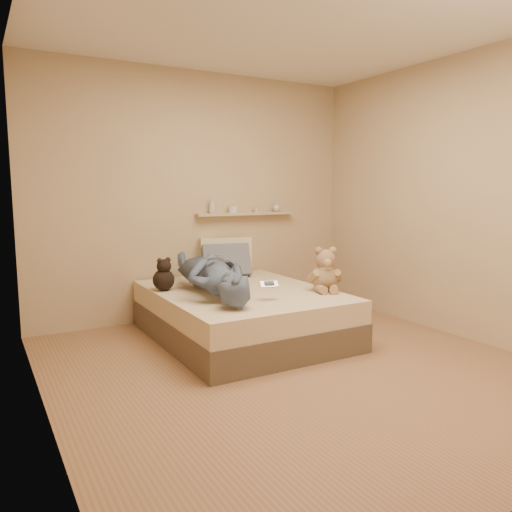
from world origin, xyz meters
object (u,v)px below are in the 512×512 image
pillow_cream (226,256)px  pillow_grey (226,261)px  wall_shelf (246,214)px  bed (241,314)px  game_console (269,284)px  dark_plush (164,276)px  person (212,273)px  teddy_bear (325,273)px

pillow_cream → pillow_grey: pillow_cream is taller
wall_shelf → bed: bearing=-121.2°
bed → pillow_grey: 0.82m
game_console → pillow_grey: size_ratio=0.33×
bed → dark_plush: size_ratio=6.19×
person → wall_shelf: wall_shelf is taller
teddy_bear → pillow_grey: teddy_bear is taller
wall_shelf → person: bearing=-132.9°
teddy_bear → bed: bearing=146.5°
pillow_cream → person: (-0.54, -0.82, -0.02)m
dark_plush → pillow_cream: (0.88, 0.51, 0.07)m
pillow_grey → game_console: bearing=-98.8°
bed → dark_plush: (-0.63, 0.32, 0.36)m
bed → game_console: size_ratio=11.53×
teddy_bear → dark_plush: bearing=149.5°
dark_plush → wall_shelf: (1.18, 0.58, 0.52)m
pillow_grey → bed: bearing=-105.1°
bed → pillow_cream: (0.25, 0.83, 0.43)m
teddy_bear → pillow_grey: size_ratio=0.82×
dark_plush → pillow_grey: bearing=24.1°
teddy_bear → person: size_ratio=0.27×
pillow_grey → person: (-0.48, -0.68, 0.01)m
game_console → person: person is taller
game_console → teddy_bear: (0.64, 0.07, 0.03)m
game_console → person: (-0.29, 0.50, 0.05)m
pillow_cream → pillow_grey: bearing=-114.1°
bed → pillow_grey: bearing=74.9°
game_console → teddy_bear: size_ratio=0.40×
pillow_cream → wall_shelf: (0.30, 0.08, 0.45)m
dark_plush → pillow_grey: size_ratio=0.61×
teddy_bear → pillow_cream: size_ratio=0.75×
person → game_console: bearing=130.1°
teddy_bear → pillow_cream: 1.32m
pillow_cream → bed: bearing=-106.7°
game_console → pillow_cream: 1.35m
bed → wall_shelf: wall_shelf is taller
dark_plush → pillow_grey: (0.82, 0.37, 0.04)m
pillow_grey → person: bearing=-124.8°
game_console → pillow_cream: (0.25, 1.33, 0.06)m
dark_plush → pillow_cream: 1.02m
teddy_bear → dark_plush: teddy_bear is taller
wall_shelf → game_console: bearing=-111.3°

